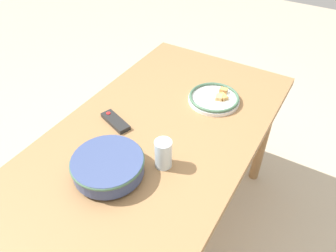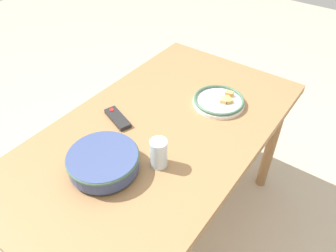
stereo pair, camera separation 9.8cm
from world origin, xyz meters
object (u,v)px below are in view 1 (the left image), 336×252
Objects in this scene: noodle_bowl at (108,165)px; food_plate at (214,98)px; tv_remote at (115,121)px; drinking_glass at (163,154)px.

food_plate is at bearing -13.41° from noodle_bowl.
drinking_glass is (-0.10, -0.31, 0.05)m from tv_remote.
noodle_bowl is 0.64m from food_plate.
noodle_bowl is at bearing 133.34° from drinking_glass.
noodle_bowl is at bearing 166.59° from food_plate.
noodle_bowl reaches higher than tv_remote.
tv_remote is (0.25, 0.16, -0.04)m from noodle_bowl.
tv_remote is at bearing 140.33° from food_plate.
noodle_bowl is 2.24× the size of drinking_glass.
food_plate is (0.62, -0.15, -0.03)m from noodle_bowl.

